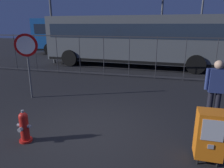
# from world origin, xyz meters

# --- Properties ---
(ground_plane) EXTENTS (60.00, 60.00, 0.00)m
(ground_plane) POSITION_xyz_m (0.00, 0.00, 0.00)
(ground_plane) COLOR black
(fire_hydrant) EXTENTS (0.33, 0.32, 0.75)m
(fire_hydrant) POSITION_xyz_m (-1.19, -0.74, 0.35)
(fire_hydrant) COLOR red
(fire_hydrant) RESTS_ON ground_plane
(newspaper_box_primary) EXTENTS (0.48, 0.42, 1.02)m
(newspaper_box_primary) POSITION_xyz_m (2.59, -0.49, 0.57)
(newspaper_box_primary) COLOR black
(newspaper_box_primary) RESTS_ON ground_plane
(stop_sign) EXTENTS (0.71, 0.31, 2.23)m
(stop_sign) POSITION_xyz_m (-2.82, 1.83, 1.60)
(stop_sign) COLOR #4C4F54
(stop_sign) RESTS_ON ground_plane
(pedestrian) EXTENTS (0.55, 0.22, 1.67)m
(pedestrian) POSITION_xyz_m (3.00, 1.30, 0.95)
(pedestrian) COLOR black
(pedestrian) RESTS_ON ground_plane
(fence_barrier) EXTENTS (18.03, 0.04, 2.00)m
(fence_barrier) POSITION_xyz_m (-0.00, 5.68, 1.02)
(fence_barrier) COLOR #2D2D33
(fence_barrier) RESTS_ON ground_plane
(bus_near) EXTENTS (10.61, 3.19, 3.00)m
(bus_near) POSITION_xyz_m (-0.35, 8.68, 1.71)
(bus_near) COLOR #4C5156
(bus_near) RESTS_ON ground_plane
(bus_far) EXTENTS (10.72, 3.70, 3.00)m
(bus_far) POSITION_xyz_m (-4.30, 13.29, 1.71)
(bus_far) COLOR #19519E
(bus_far) RESTS_ON ground_plane
(street_light_near_left) EXTENTS (0.32, 0.32, 6.66)m
(street_light_near_left) POSITION_xyz_m (1.26, 11.15, 3.88)
(street_light_near_left) COLOR #4C4F54
(street_light_near_left) RESTS_ON ground_plane
(street_light_far_left) EXTENTS (0.32, 0.32, 6.41)m
(street_light_far_left) POSITION_xyz_m (4.04, 12.90, 3.75)
(street_light_far_left) COLOR #4C4F54
(street_light_far_left) RESTS_ON ground_plane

